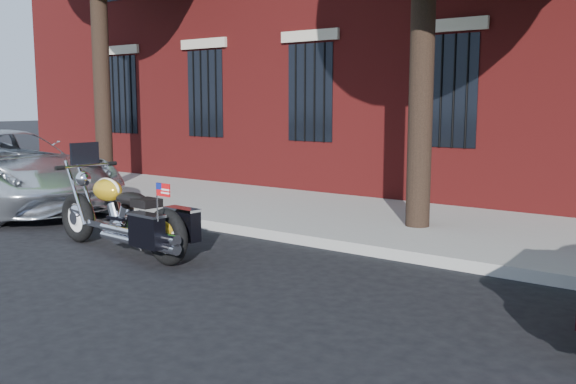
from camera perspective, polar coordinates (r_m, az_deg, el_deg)
The scene contains 5 objects.
ground at distance 7.80m, azimuth -1.34°, elevation -6.95°, with size 120.00×120.00×0.00m, color black.
curb at distance 8.87m, azimuth 4.20°, elevation -4.63°, with size 40.00×0.16×0.15m, color gray.
sidewalk at distance 10.47m, azimuth 9.79°, elevation -2.77°, with size 40.00×3.60×0.15m, color gray.
motorcycle at distance 8.71m, azimuth -14.32°, elevation -2.30°, with size 2.85×0.92×1.45m.
car_silver at distance 13.14m, azimuth -24.24°, elevation 1.78°, with size 2.48×5.38×1.49m, color silver.
Camera 1 is at (4.67, -5.91, 2.01)m, focal length 40.00 mm.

